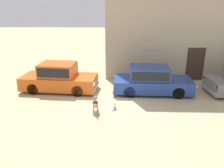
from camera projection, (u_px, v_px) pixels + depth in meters
name	position (u px, v px, depth m)	size (l,w,h in m)	color
ground_plane	(103.00, 102.00, 10.80)	(80.00, 80.00, 0.00)	tan
parked_sedan_nearest	(59.00, 77.00, 12.09)	(4.35, 2.00, 1.58)	#D15619
parked_sedan_second	(151.00, 80.00, 11.79)	(4.36, 1.87, 1.47)	navy
apartment_block	(221.00, 0.00, 15.56)	(16.24, 6.89, 9.85)	tan
stray_dog_spotted	(95.00, 103.00, 9.65)	(0.31, 1.03, 0.68)	#997F60
stray_cat	(115.00, 106.00, 10.17)	(0.22, 0.58, 0.17)	gray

